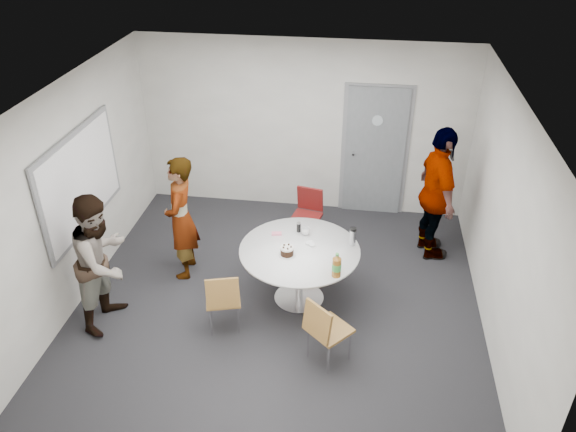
% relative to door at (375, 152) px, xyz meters
% --- Properties ---
extents(floor, '(5.00, 5.00, 0.00)m').
position_rel_door_xyz_m(floor, '(-1.10, -2.48, -1.03)').
color(floor, black).
rests_on(floor, ground).
extents(ceiling, '(5.00, 5.00, 0.00)m').
position_rel_door_xyz_m(ceiling, '(-1.10, -2.48, 1.67)').
color(ceiling, silver).
rests_on(ceiling, wall_back).
extents(wall_back, '(5.00, 0.00, 5.00)m').
position_rel_door_xyz_m(wall_back, '(-1.10, 0.02, 0.32)').
color(wall_back, '#B8B5AE').
rests_on(wall_back, floor).
extents(wall_left, '(0.00, 5.00, 5.00)m').
position_rel_door_xyz_m(wall_left, '(-3.60, -2.48, 0.32)').
color(wall_left, '#B8B5AE').
rests_on(wall_left, floor).
extents(wall_right, '(0.00, 5.00, 5.00)m').
position_rel_door_xyz_m(wall_right, '(1.40, -2.48, 0.32)').
color(wall_right, '#B8B5AE').
rests_on(wall_right, floor).
extents(wall_front, '(5.00, 0.00, 5.00)m').
position_rel_door_xyz_m(wall_front, '(-1.10, -4.98, 0.32)').
color(wall_front, '#B8B5AE').
rests_on(wall_front, floor).
extents(door, '(1.02, 0.17, 2.12)m').
position_rel_door_xyz_m(door, '(0.00, 0.00, 0.00)').
color(door, slate).
rests_on(door, wall_back).
extents(whiteboard, '(0.04, 1.90, 1.25)m').
position_rel_door_xyz_m(whiteboard, '(-3.56, -2.28, 0.42)').
color(whiteboard, gray).
rests_on(whiteboard, wall_left).
extents(table, '(1.47, 1.47, 1.07)m').
position_rel_door_xyz_m(table, '(-0.83, -2.39, -0.36)').
color(table, white).
rests_on(table, floor).
extents(chair_near_left, '(0.49, 0.51, 0.82)m').
position_rel_door_xyz_m(chair_near_left, '(-1.65, -3.07, -0.53)').
color(chair_near_left, brown).
rests_on(chair_near_left, floor).
extents(chair_near_right, '(0.58, 0.59, 0.84)m').
position_rel_door_xyz_m(chair_near_right, '(-0.45, -3.42, -0.52)').
color(chair_near_right, brown).
rests_on(chair_near_right, floor).
extents(chair_far, '(0.47, 0.50, 0.83)m').
position_rel_door_xyz_m(chair_far, '(-0.90, -1.01, -0.52)').
color(chair_far, maroon).
rests_on(chair_far, floor).
extents(person_main, '(0.47, 0.66, 1.70)m').
position_rel_door_xyz_m(person_main, '(-2.44, -2.02, -0.18)').
color(person_main, '#A5C6EA').
rests_on(person_main, floor).
extents(person_left, '(0.76, 0.91, 1.70)m').
position_rel_door_xyz_m(person_left, '(-3.05, -3.05, -0.17)').
color(person_left, white).
rests_on(person_left, floor).
extents(person_right, '(0.71, 1.20, 1.91)m').
position_rel_door_xyz_m(person_right, '(0.85, -1.10, -0.07)').
color(person_right, black).
rests_on(person_right, floor).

